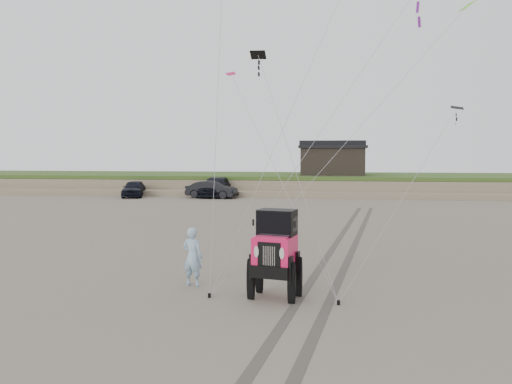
# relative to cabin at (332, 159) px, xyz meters

# --- Properties ---
(ground) EXTENTS (160.00, 160.00, 0.00)m
(ground) POSITION_rel_cabin_xyz_m (-2.00, -37.00, -3.24)
(ground) COLOR #6B6054
(ground) RESTS_ON ground
(dune_ridge) EXTENTS (160.00, 14.25, 1.73)m
(dune_ridge) POSITION_rel_cabin_xyz_m (-2.00, 0.50, -2.42)
(dune_ridge) COLOR #7A6B54
(dune_ridge) RESTS_ON ground
(cabin) EXTENTS (6.40, 5.40, 3.35)m
(cabin) POSITION_rel_cabin_xyz_m (0.00, 0.00, 0.00)
(cabin) COLOR black
(cabin) RESTS_ON dune_ridge
(truck_a) EXTENTS (2.62, 4.55, 1.46)m
(truck_a) POSITION_rel_cabin_xyz_m (-17.35, -7.67, -2.51)
(truck_a) COLOR black
(truck_a) RESTS_ON ground
(truck_b) EXTENTS (4.60, 2.21, 1.45)m
(truck_b) POSITION_rel_cabin_xyz_m (-10.30, -7.88, -2.51)
(truck_b) COLOR black
(truck_b) RESTS_ON ground
(truck_c) EXTENTS (2.62, 5.89, 1.68)m
(truck_c) POSITION_rel_cabin_xyz_m (-10.32, -6.15, -2.40)
(truck_c) COLOR black
(truck_c) RESTS_ON ground
(jeep) EXTENTS (3.17, 5.36, 1.87)m
(jeep) POSITION_rel_cabin_xyz_m (-2.12, -36.68, -2.30)
(jeep) COLOR #EC1956
(jeep) RESTS_ON ground
(man) EXTENTS (0.70, 0.55, 1.70)m
(man) POSITION_rel_cabin_xyz_m (-4.59, -35.76, -2.39)
(man) COLOR #89BCD4
(man) RESTS_ON ground
(stake_main) EXTENTS (0.08, 0.08, 0.12)m
(stake_main) POSITION_rel_cabin_xyz_m (-3.85, -36.87, -3.18)
(stake_main) COLOR black
(stake_main) RESTS_ON ground
(stake_aux) EXTENTS (0.08, 0.08, 0.12)m
(stake_aux) POSITION_rel_cabin_xyz_m (-0.47, -37.05, -3.18)
(stake_aux) COLOR black
(stake_aux) RESTS_ON ground
(tire_tracks) EXTENTS (5.22, 29.74, 0.01)m
(tire_tracks) POSITION_rel_cabin_xyz_m (0.00, -29.00, -3.23)
(tire_tracks) COLOR #4C443D
(tire_tracks) RESTS_ON ground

